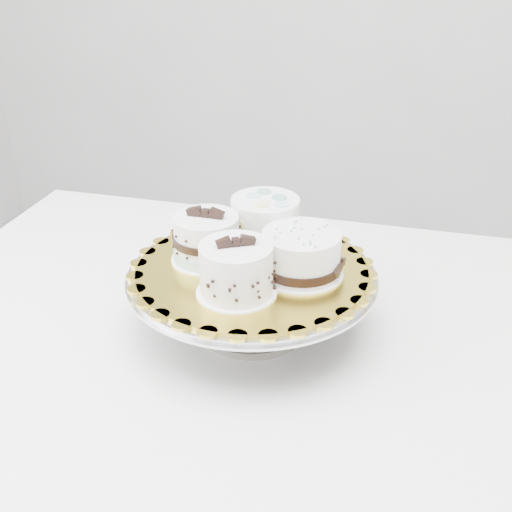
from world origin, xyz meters
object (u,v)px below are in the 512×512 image
(cake_dots, at_px, (265,222))
(cake_stand, at_px, (252,289))
(table, at_px, (276,363))
(cake_board, at_px, (252,269))
(cake_banded, at_px, (207,240))
(cake_swirl, at_px, (236,271))
(cake_ribbon, at_px, (302,255))

(cake_dots, bearing_deg, cake_stand, -91.29)
(table, distance_m, cake_board, 0.18)
(table, height_order, cake_dots, cake_dots)
(cake_stand, relative_size, cake_dots, 2.92)
(cake_board, relative_size, cake_banded, 3.16)
(cake_stand, relative_size, cake_banded, 3.43)
(cake_banded, bearing_deg, cake_swirl, -48.89)
(cake_stand, relative_size, cake_board, 1.09)
(table, bearing_deg, cake_banded, -179.30)
(cake_stand, xyz_separation_m, cake_banded, (-0.07, 0.00, 0.07))
(cake_stand, relative_size, cake_swirl, 2.70)
(table, bearing_deg, cake_stand, -165.45)
(cake_stand, xyz_separation_m, cake_board, (0.00, -0.00, 0.04))
(cake_banded, bearing_deg, cake_board, -5.97)
(cake_ribbon, bearing_deg, table, 172.80)
(cake_dots, height_order, cake_ribbon, cake_dots)
(table, distance_m, cake_stand, 0.15)
(cake_swirl, relative_size, cake_ribbon, 1.05)
(cake_board, xyz_separation_m, cake_banded, (-0.07, 0.00, 0.04))
(cake_swirl, distance_m, cake_banded, 0.11)
(cake_swirl, distance_m, cake_dots, 0.16)
(cake_swirl, xyz_separation_m, cake_dots, (-0.01, 0.16, 0.00))
(cake_stand, xyz_separation_m, cake_swirl, (0.00, -0.08, 0.07))
(cake_stand, distance_m, cake_board, 0.04)
(cake_swirl, height_order, cake_ribbon, cake_swirl)
(cake_stand, height_order, cake_banded, cake_banded)
(cake_dots, xyz_separation_m, cake_ribbon, (0.08, -0.07, -0.01))
(cake_dots, bearing_deg, cake_board, -91.29)
(cake_board, xyz_separation_m, cake_swirl, (0.00, -0.08, 0.04))
(cake_stand, bearing_deg, cake_board, -90.00)
(table, height_order, cake_board, cake_board)
(table, height_order, cake_ribbon, cake_ribbon)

